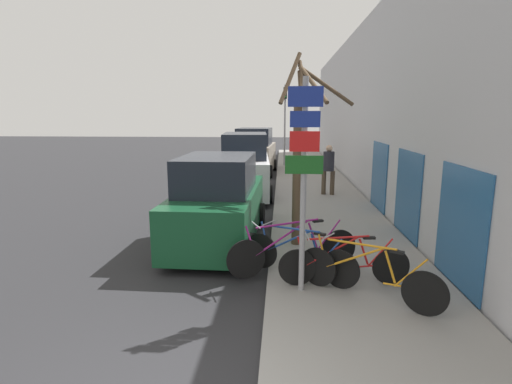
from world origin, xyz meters
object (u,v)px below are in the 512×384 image
Objects in this scene: bicycle_2 at (299,256)px; street_tree at (300,155)px; signpost at (304,173)px; bicycle_1 at (344,264)px; parked_car_2 at (255,153)px; parked_car_0 at (219,203)px; pedestrian_near at (329,166)px; parked_car_1 at (245,168)px; bicycle_0 at (367,276)px; bicycle_3 at (294,250)px; traffic_light at (285,114)px.

street_tree is (0.07, 1.85, 1.62)m from bicycle_2.
signpost is 1.67m from bicycle_2.
street_tree is (0.04, 2.38, 0.03)m from signpost.
bicycle_1 is 14.21m from parked_car_2.
parked_car_0 is 1.10× the size of street_tree.
pedestrian_near is (0.61, 7.95, 0.66)m from bicycle_1.
parked_car_0 is (-1.81, 2.38, 0.41)m from bicycle_2.
parked_car_1 is at bearing 11.25° from bicycle_1.
parked_car_2 is at bearing 38.71° from bicycle_2.
parked_car_1 is 1.12× the size of parked_car_2.
parked_car_1 is (0.13, 5.66, 0.11)m from parked_car_0.
street_tree is (-0.97, 2.65, 1.61)m from bicycle_0.
bicycle_3 is 0.50× the size of parked_car_1.
traffic_light is at bearing 61.01° from parked_car_2.
bicycle_2 is at bearing -89.41° from traffic_light.
signpost is 2.38m from street_tree.
bicycle_0 is 17.15m from traffic_light.
bicycle_0 is at bearing -75.71° from parked_car_2.
bicycle_3 is 2.78m from parked_car_0.
bicycle_1 is 1.25× the size of pedestrian_near.
bicycle_2 is 13.82m from parked_car_2.
traffic_light reaches higher than bicycle_0.
bicycle_1 is at bearing -78.46° from bicycle_2.
pedestrian_near is at bearing 77.34° from street_tree.
street_tree reaches higher than bicycle_1.
bicycle_0 reaches higher than bicycle_1.
parked_car_2 is 3.48m from traffic_light.
street_tree is at bearing 29.50° from bicycle_2.
bicycle_2 is 0.26m from bicycle_3.
street_tree is at bearing 13.00° from bicycle_1.
parked_car_0 is 11.33m from parked_car_2.
parked_car_0 reaches higher than pedestrian_near.
bicycle_2 is 0.47× the size of street_tree.
pedestrian_near is at bearing 30.48° from bicycle_0.
traffic_light is (-0.10, 15.88, 2.47)m from bicycle_3.
parked_car_0 is at bearing 38.91° from bicycle_1.
parked_car_0 is at bearing -86.93° from parked_car_2.
parked_car_1 is (-1.71, 8.58, -1.06)m from signpost.
traffic_light is (1.64, 13.74, 2.08)m from parked_car_0.
bicycle_1 is at bearing -77.01° from parked_car_1.
parked_car_0 reaches higher than bicycle_3.
signpost is at bearing 104.01° from bicycle_1.
bicycle_3 is at bearing -89.65° from traffic_light.
parked_car_1 is at bearing 49.85° from bicycle_0.
parked_car_0 is at bearing 16.35° from bicycle_3.
parked_car_2 is 2.37× the size of pedestrian_near.
traffic_light is at bearing 90.94° from street_tree.
bicycle_3 is 7.98m from parked_car_1.
signpost is 3.64m from parked_car_0.
traffic_light reaches higher than bicycle_3.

